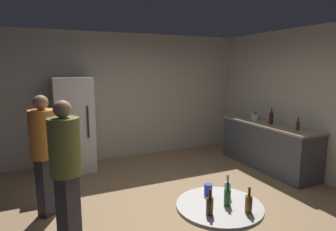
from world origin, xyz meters
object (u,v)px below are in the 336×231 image
at_px(person_in_orange_shirt, 44,147).
at_px(person_in_olive_shirt, 66,162).
at_px(refrigerator, 74,124).
at_px(beer_bottle_brown, 210,205).
at_px(beer_bottle_green, 227,197).
at_px(beer_bottle_on_counter, 298,125).
at_px(beer_bottle_clear, 227,189).
at_px(kettle, 256,117).
at_px(beer_bottle_amber, 249,203).
at_px(plastic_cup_blue, 208,190).
at_px(foreground_table, 219,215).
at_px(wine_bottle_on_counter, 271,118).

xyz_separation_m(person_in_orange_shirt, person_in_olive_shirt, (0.21, -0.77, 0.00)).
bearing_deg(refrigerator, person_in_orange_shirt, -108.87).
distance_m(beer_bottle_brown, beer_bottle_green, 0.25).
bearing_deg(beer_bottle_on_counter, beer_bottle_clear, -151.34).
bearing_deg(beer_bottle_brown, person_in_orange_shirt, 121.68).
bearing_deg(kettle, person_in_orange_shirt, -172.66).
distance_m(beer_bottle_amber, person_in_olive_shirt, 1.96).
distance_m(plastic_cup_blue, person_in_orange_shirt, 2.25).
relative_size(refrigerator, person_in_orange_shirt, 1.10).
bearing_deg(refrigerator, kettle, -18.17).
relative_size(beer_bottle_on_counter, beer_bottle_brown, 1.00).
distance_m(beer_bottle_green, beer_bottle_clear, 0.17).
distance_m(beer_bottle_brown, plastic_cup_blue, 0.38).
distance_m(foreground_table, beer_bottle_clear, 0.26).
bearing_deg(refrigerator, beer_bottle_amber, -74.87).
height_order(foreground_table, beer_bottle_amber, beer_bottle_amber).
height_order(wine_bottle_on_counter, beer_bottle_brown, wine_bottle_on_counter).
relative_size(wine_bottle_on_counter, beer_bottle_amber, 1.35).
relative_size(kettle, beer_bottle_on_counter, 1.06).
relative_size(kettle, wine_bottle_on_counter, 0.79).
distance_m(wine_bottle_on_counter, person_in_orange_shirt, 4.03).
height_order(refrigerator, kettle, refrigerator).
bearing_deg(person_in_olive_shirt, wine_bottle_on_counter, 61.24).
xyz_separation_m(foreground_table, beer_bottle_clear, (0.16, 0.10, 0.19)).
bearing_deg(beer_bottle_green, foreground_table, 143.56).
bearing_deg(beer_bottle_brown, plastic_cup_blue, 59.52).
bearing_deg(beer_bottle_clear, beer_bottle_on_counter, 28.66).
relative_size(beer_bottle_amber, plastic_cup_blue, 2.09).
distance_m(beer_bottle_brown, beer_bottle_clear, 0.40).
distance_m(beer_bottle_green, person_in_olive_shirt, 1.77).
relative_size(foreground_table, beer_bottle_green, 3.48).
relative_size(wine_bottle_on_counter, foreground_table, 0.39).
bearing_deg(person_in_orange_shirt, beer_bottle_clear, 4.61).
height_order(beer_bottle_clear, person_in_orange_shirt, person_in_orange_shirt).
bearing_deg(person_in_orange_shirt, foreground_table, 0.23).
relative_size(beer_bottle_on_counter, beer_bottle_clear, 1.00).
xyz_separation_m(beer_bottle_clear, plastic_cup_blue, (-0.14, 0.12, -0.03)).
xyz_separation_m(refrigerator, wine_bottle_on_counter, (3.47, -1.53, 0.12)).
distance_m(wine_bottle_on_counter, beer_bottle_on_counter, 0.61).
xyz_separation_m(foreground_table, beer_bottle_green, (0.06, -0.04, 0.19)).
bearing_deg(beer_bottle_brown, kettle, 43.00).
bearing_deg(person_in_olive_shirt, person_in_orange_shirt, 153.16).
xyz_separation_m(beer_bottle_clear, person_in_orange_shirt, (-1.60, 1.83, 0.14)).
distance_m(foreground_table, plastic_cup_blue, 0.27).
xyz_separation_m(kettle, foreground_table, (-2.56, -2.45, -0.34)).
height_order(refrigerator, beer_bottle_brown, refrigerator).
bearing_deg(person_in_orange_shirt, beer_bottle_brown, -4.83).
distance_m(wine_bottle_on_counter, beer_bottle_green, 3.29).
distance_m(wine_bottle_on_counter, beer_bottle_clear, 3.12).
bearing_deg(beer_bottle_amber, kettle, 47.87).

